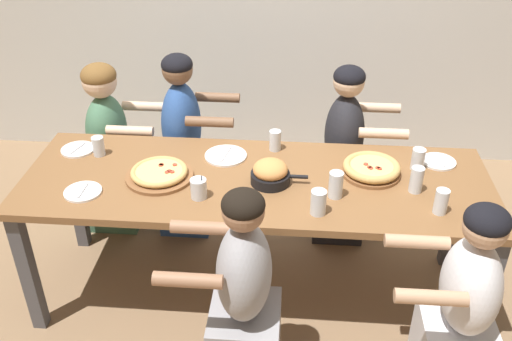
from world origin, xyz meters
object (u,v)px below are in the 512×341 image
empty_plate_b (226,156)px  skillet_bowl (271,173)px  drinking_glass_b (441,203)px  drinking_glass_g (418,160)px  empty_plate_a (83,192)px  diner_far_midleft (184,153)px  diner_near_right (460,320)px  drinking_glass_c (336,185)px  cocktail_glass_blue (199,189)px  empty_plate_c (438,162)px  drinking_glass_d (417,180)px  pizza_board_second (371,169)px  diner_far_left (111,152)px  diner_near_center (244,306)px  empty_plate_d (78,149)px  diner_far_midright (342,162)px  pizza_board_main (159,173)px  drinking_glass_f (318,202)px  drinking_glass_a (99,147)px  drinking_glass_e (275,141)px

empty_plate_b → skillet_bowl: bearing=-42.9°
drinking_glass_b → drinking_glass_g: (-0.04, 0.39, -0.00)m
empty_plate_a → diner_far_midleft: 0.93m
empty_plate_a → diner_near_right: diner_near_right is taller
drinking_glass_c → diner_near_right: 0.82m
drinking_glass_b → cocktail_glass_blue: bearing=178.3°
skillet_bowl → empty_plate_c: (0.89, 0.27, -0.05)m
drinking_glass_d → pizza_board_second: bearing=144.9°
drinking_glass_c → diner_far_left: (-1.39, 0.76, -0.32)m
diner_near_center → diner_far_left: bearing=38.0°
empty_plate_c → diner_near_right: 0.92m
drinking_glass_g → skillet_bowl: bearing=-165.6°
diner_far_left → diner_near_right: size_ratio=1.03×
drinking_glass_b → diner_near_right: bearing=-81.4°
empty_plate_d → diner_far_midleft: bearing=39.4°
cocktail_glass_blue → diner_near_center: size_ratio=0.11×
diner_far_midright → empty_plate_d: bearing=-74.6°
empty_plate_a → diner_near_right: 1.87m
pizza_board_main → skillet_bowl: bearing=-0.0°
drinking_glass_f → diner_near_center: 0.58m
pizza_board_main → diner_far_midleft: (-0.01, 0.66, -0.26)m
cocktail_glass_blue → diner_far_midright: (0.76, 0.82, -0.30)m
drinking_glass_g → diner_far_midleft: 1.46m
empty_plate_a → diner_far_midright: (1.34, 0.83, -0.26)m
pizza_board_main → skillet_bowl: skillet_bowl is taller
cocktail_glass_blue → drinking_glass_g: bearing=17.9°
skillet_bowl → cocktail_glass_blue: (-0.34, -0.16, -0.01)m
empty_plate_b → empty_plate_d: (-0.83, 0.00, 0.00)m
diner_far_midleft → drinking_glass_f: bearing=42.3°
empty_plate_d → empty_plate_a: bearing=-67.4°
drinking_glass_c → drinking_glass_f: drinking_glass_c is taller
pizza_board_main → cocktail_glass_blue: 0.28m
drinking_glass_a → empty_plate_d: bearing=164.5°
empty_plate_d → cocktail_glass_blue: size_ratio=1.47×
drinking_glass_f → pizza_board_second: bearing=52.7°
drinking_glass_c → pizza_board_second: bearing=48.6°
drinking_glass_a → drinking_glass_c: (1.28, -0.30, 0.02)m
drinking_glass_d → drinking_glass_e: (-0.72, 0.36, -0.02)m
empty_plate_a → empty_plate_d: size_ratio=1.01×
empty_plate_d → diner_far_left: diner_far_left is taller
cocktail_glass_blue → drinking_glass_f: size_ratio=1.03×
drinking_glass_b → drinking_glass_g: 0.39m
drinking_glass_f → diner_far_midleft: size_ratio=0.10×
drinking_glass_c → diner_near_center: bearing=-128.8°
empty_plate_d → drinking_glass_f: size_ratio=1.50×
empty_plate_b → drinking_glass_c: 0.68m
pizza_board_second → drinking_glass_e: 0.56m
pizza_board_main → empty_plate_a: pizza_board_main is taller
drinking_glass_f → diner_far_midleft: (-0.82, 0.91, -0.29)m
empty_plate_c → empty_plate_d: size_ratio=1.00×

